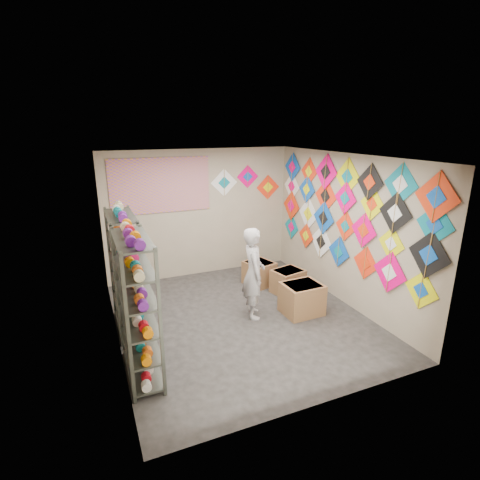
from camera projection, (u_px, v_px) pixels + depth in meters
name	position (u px, v px, depth m)	size (l,w,h in m)	color
ground	(241.00, 318.00, 6.38)	(4.50, 4.50, 0.00)	#282623
room_walls	(242.00, 225.00, 5.90)	(4.50, 4.50, 4.50)	tan
shelf_rack_front	(138.00, 308.00, 4.69)	(0.40, 1.10, 1.90)	#4C5147
shelf_rack_back	(125.00, 273.00, 5.84)	(0.40, 1.10, 1.90)	#4C5147
string_spools	(130.00, 282.00, 5.24)	(0.12, 2.36, 0.12)	#F21771
kite_wall_display	(345.00, 213.00, 6.62)	(0.06, 4.35, 2.06)	#EAEC0A
back_wall_kites	(246.00, 183.00, 8.17)	(1.63, 0.02, 0.79)	white
poster	(161.00, 186.00, 7.46)	(2.00, 0.01, 1.10)	#984FAC
shopkeeper	(254.00, 273.00, 6.25)	(0.51, 0.65, 1.57)	beige
carton_a	(302.00, 299.00, 6.48)	(0.65, 0.54, 0.54)	brown
carton_b	(288.00, 281.00, 7.30)	(0.57, 0.47, 0.47)	brown
carton_c	(259.00, 273.00, 7.69)	(0.50, 0.55, 0.48)	brown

